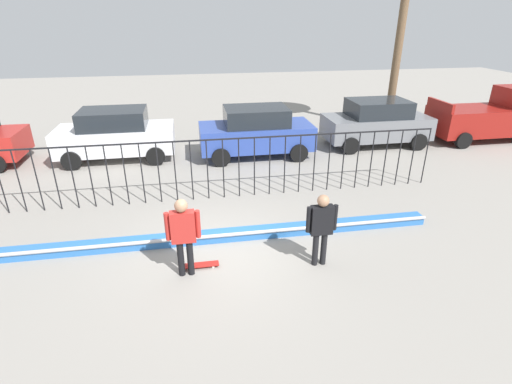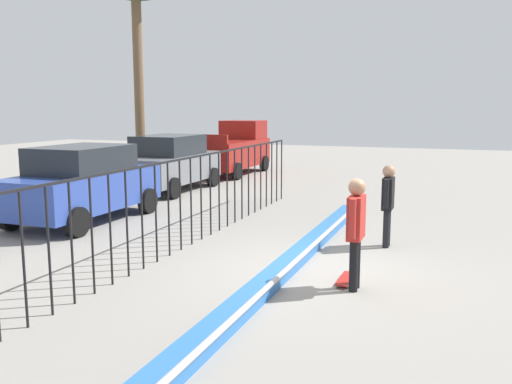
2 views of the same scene
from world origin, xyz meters
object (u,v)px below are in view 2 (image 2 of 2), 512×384
object	(u,v)px
camera_operator	(388,198)
parked_car_gray	(169,163)
pickup_truck	(233,149)
skateboard	(346,279)
parked_car_blue	(83,183)
skateboarder	(356,224)

from	to	relation	value
camera_operator	parked_car_gray	world-z (taller)	parked_car_gray
parked_car_gray	camera_operator	bearing A→B (deg)	-118.93
camera_operator	parked_car_gray	xyz separation A→B (m)	(5.07, 7.97, -0.05)
parked_car_gray	pickup_truck	size ratio (longest dim) A/B	0.91
skateboard	parked_car_blue	bearing A→B (deg)	69.40
skateboard	parked_car_gray	distance (m)	10.87
skateboarder	skateboard	distance (m)	1.07
parked_car_gray	skateboarder	bearing A→B (deg)	-131.92
skateboard	pickup_truck	world-z (taller)	pickup_truck
skateboard	camera_operator	distance (m)	2.79
skateboard	parked_car_blue	xyz separation A→B (m)	(2.49, 7.16, 0.91)
camera_operator	pickup_truck	distance (m)	12.95
skateboarder	camera_operator	world-z (taller)	skateboarder
skateboarder	parked_car_blue	bearing A→B (deg)	72.43
skateboarder	skateboard	bearing A→B (deg)	36.55
pickup_truck	parked_car_gray	bearing A→B (deg)	176.21
camera_operator	skateboarder	bearing A→B (deg)	37.84
camera_operator	parked_car_gray	bearing A→B (deg)	-82.26
camera_operator	parked_car_blue	size ratio (longest dim) A/B	0.39
camera_operator	pickup_truck	world-z (taller)	pickup_truck
parked_car_blue	pickup_truck	xyz separation A→B (m)	(10.42, 0.37, 0.06)
pickup_truck	skateboarder	bearing A→B (deg)	-152.13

